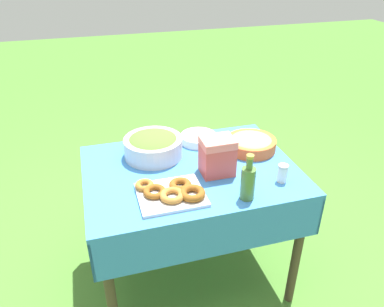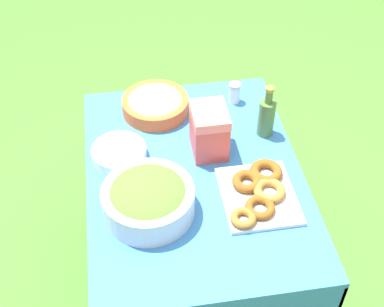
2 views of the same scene
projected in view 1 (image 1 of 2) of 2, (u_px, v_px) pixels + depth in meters
ground_plane at (191, 273)px, 2.37m from camera, size 14.00×14.00×0.00m
picnic_table at (191, 187)px, 2.04m from camera, size 1.11×0.82×0.78m
salad_bowl at (153, 145)px, 2.06m from camera, size 0.32×0.32×0.13m
pasta_bowl at (251, 143)px, 2.14m from camera, size 0.28×0.28×0.08m
donut_platter at (172, 192)px, 1.76m from camera, size 0.33×0.27×0.05m
plate_stack at (199, 138)px, 2.23m from camera, size 0.21×0.21×0.05m
olive_oil_bottle at (248, 182)px, 1.71m from camera, size 0.07×0.07×0.23m
cooler_box at (217, 156)px, 1.89m from camera, size 0.17×0.13×0.20m
salt_shaker at (283, 173)px, 1.85m from camera, size 0.05×0.05×0.09m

